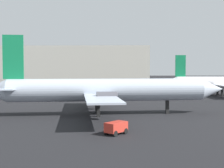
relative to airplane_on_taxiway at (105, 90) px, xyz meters
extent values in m
cylinder|color=#B2BCCC|center=(0.31, 0.05, 0.00)|extent=(28.85, 7.50, 3.33)
cone|color=#B2BCCC|center=(16.30, 2.42, 0.00)|extent=(4.11, 3.83, 3.33)
cube|color=#B2BCCC|center=(-1.11, -0.16, -0.50)|extent=(8.14, 28.24, 0.22)
cube|color=#B2BCCC|center=(-13.42, -1.99, 0.33)|extent=(3.26, 7.82, 0.14)
cube|color=#147F4C|center=(-12.97, -1.93, 4.80)|extent=(2.90, 0.69, 6.27)
cylinder|color=#4C4C54|center=(-1.04, 5.21, -0.66)|extent=(2.92, 2.01, 1.63)
cylinder|color=#4C4C54|center=(0.52, -5.29, -0.66)|extent=(2.92, 2.01, 1.63)
cube|color=black|center=(9.38, 1.39, -2.68)|extent=(0.51, 0.51, 2.03)
cube|color=black|center=(-1.37, 1.62, -2.68)|extent=(0.51, 0.51, 2.03)
cube|color=black|center=(-0.84, -1.95, -2.68)|extent=(0.51, 0.51, 2.03)
cone|color=white|center=(14.83, 33.55, -0.42)|extent=(3.55, 3.25, 3.12)
cube|color=white|center=(27.47, 34.03, -0.89)|extent=(5.00, 24.37, 0.20)
cube|color=white|center=(16.96, 33.63, -0.11)|extent=(2.22, 6.93, 0.13)
cube|color=#147F4C|center=(17.36, 33.65, 3.86)|extent=(2.62, 0.34, 5.44)
cylinder|color=#4C4C54|center=(28.02, 38.66, -1.05)|extent=(2.50, 1.56, 1.47)
cube|color=black|center=(27.40, 35.66, -2.84)|extent=(0.42, 0.42, 1.71)
cube|color=black|center=(27.53, 32.40, -2.84)|extent=(0.42, 0.42, 1.71)
cube|color=red|center=(1.90, -13.73, -2.89)|extent=(2.52, 2.69, 1.00)
cylinder|color=black|center=(1.97, -12.71, -3.39)|extent=(0.53, 0.59, 0.60)
cylinder|color=black|center=(2.89, -13.44, -3.39)|extent=(0.53, 0.59, 0.60)
cylinder|color=black|center=(0.92, -14.02, -3.39)|extent=(0.53, 0.59, 0.60)
cylinder|color=black|center=(1.83, -14.75, -3.39)|extent=(0.53, 0.59, 0.60)
cube|color=beige|center=(-18.68, 83.94, 4.14)|extent=(63.43, 24.33, 15.67)
camera|label=1|loc=(2.50, -45.64, 3.14)|focal=49.73mm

